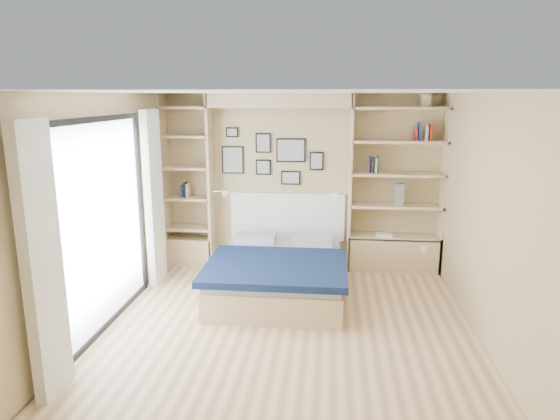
# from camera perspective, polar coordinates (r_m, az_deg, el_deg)

# --- Properties ---
(ground) EXTENTS (4.50, 4.50, 0.00)m
(ground) POSITION_cam_1_polar(r_m,az_deg,el_deg) (5.51, 0.84, -13.63)
(ground) COLOR #DFB880
(ground) RESTS_ON ground
(room_shell) EXTENTS (4.50, 4.50, 4.50)m
(room_shell) POSITION_cam_1_polar(r_m,az_deg,el_deg) (6.63, -1.29, 0.86)
(room_shell) COLOR tan
(room_shell) RESTS_ON ground
(bed) EXTENTS (1.68, 2.22, 1.07)m
(bed) POSITION_cam_1_polar(r_m,az_deg,el_deg) (6.39, -0.09, -7.13)
(bed) COLOR tan
(bed) RESTS_ON ground
(photo_gallery) EXTENTS (1.48, 0.02, 0.82)m
(photo_gallery) POSITION_cam_1_polar(r_m,az_deg,el_deg) (7.24, -1.14, 6.12)
(photo_gallery) COLOR black
(photo_gallery) RESTS_ON ground
(reading_lamps) EXTENTS (1.92, 0.12, 0.15)m
(reading_lamps) POSITION_cam_1_polar(r_m,az_deg,el_deg) (7.08, -0.12, 1.84)
(reading_lamps) COLOR silver
(reading_lamps) RESTS_ON ground
(shelf_decor) EXTENTS (3.51, 0.23, 2.03)m
(shelf_decor) POSITION_cam_1_polar(r_m,az_deg,el_deg) (7.05, 11.10, 6.23)
(shelf_decor) COLOR #AE5127
(shelf_decor) RESTS_ON ground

